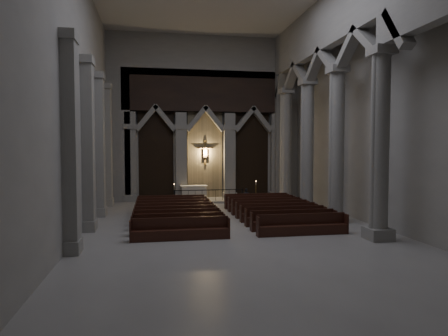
% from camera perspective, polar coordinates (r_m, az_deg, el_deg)
% --- Properties ---
extents(room, '(24.00, 24.10, 12.00)m').
position_cam_1_polar(room, '(18.50, 2.04, 14.56)').
color(room, '#9D9A95').
rests_on(room, ground).
extents(sanctuary_wall, '(14.00, 0.77, 12.00)m').
position_cam_1_polar(sanctuary_wall, '(29.63, -2.69, 8.27)').
color(sanctuary_wall, gray).
rests_on(sanctuary_wall, ground).
extents(right_arcade, '(1.00, 24.00, 12.00)m').
position_cam_1_polar(right_arcade, '(21.56, 16.12, 13.40)').
color(right_arcade, gray).
rests_on(right_arcade, ground).
extents(left_pilasters, '(0.60, 13.00, 8.03)m').
position_cam_1_polar(left_pilasters, '(21.43, -18.01, 2.90)').
color(left_pilasters, gray).
rests_on(left_pilasters, ground).
extents(sanctuary_step, '(8.50, 2.60, 0.15)m').
position_cam_1_polar(sanctuary_step, '(28.83, -2.42, -4.61)').
color(sanctuary_step, gray).
rests_on(sanctuary_step, ground).
extents(altar, '(1.93, 0.77, 0.98)m').
position_cam_1_polar(altar, '(28.95, -4.34, -3.45)').
color(altar, beige).
rests_on(altar, sanctuary_step).
extents(altar_rail, '(4.87, 0.09, 0.96)m').
position_cam_1_polar(altar_rail, '(27.87, -2.17, -3.72)').
color(altar_rail, black).
rests_on(altar_rail, ground).
extents(candle_stand_left, '(0.23, 0.23, 1.38)m').
position_cam_1_polar(candle_stand_left, '(27.71, -7.12, -4.31)').
color(candle_stand_left, '#AC8935').
rests_on(candle_stand_left, ground).
extents(candle_stand_right, '(0.25, 0.25, 1.47)m').
position_cam_1_polar(candle_stand_right, '(28.68, 4.58, -4.01)').
color(candle_stand_right, '#AC8935').
rests_on(candle_stand_right, ground).
extents(pews, '(9.57, 8.39, 0.93)m').
position_cam_1_polar(pews, '(21.27, 0.36, -6.72)').
color(pews, black).
rests_on(pews, ground).
extents(worshipper, '(0.52, 0.44, 1.22)m').
position_cam_1_polar(worshipper, '(25.96, 3.19, -4.27)').
color(worshipper, black).
rests_on(worshipper, ground).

